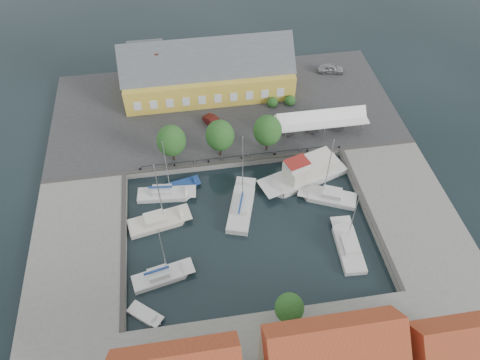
# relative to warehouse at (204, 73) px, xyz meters

# --- Properties ---
(ground) EXTENTS (140.00, 140.00, 0.00)m
(ground) POSITION_rel_warehouse_xyz_m (2.60, -28.36, -4.43)
(ground) COLOR black
(ground) RESTS_ON ground
(north_quay) EXTENTS (56.00, 26.00, 1.00)m
(north_quay) POSITION_rel_warehouse_xyz_m (2.60, -5.36, -3.93)
(north_quay) COLOR #2D2D30
(north_quay) RESTS_ON ground
(west_quay) EXTENTS (12.00, 24.00, 1.00)m
(west_quay) POSITION_rel_warehouse_xyz_m (-19.40, -30.36, -3.93)
(west_quay) COLOR slate
(west_quay) RESTS_ON ground
(east_quay) EXTENTS (12.00, 24.00, 1.00)m
(east_quay) POSITION_rel_warehouse_xyz_m (24.60, -30.36, -3.93)
(east_quay) COLOR slate
(east_quay) RESTS_ON ground
(quay_edge_fittings) EXTENTS (56.00, 24.72, 0.40)m
(quay_edge_fittings) POSITION_rel_warehouse_xyz_m (2.62, -23.61, -3.37)
(quay_edge_fittings) COLOR #383533
(quay_edge_fittings) RESTS_ON north_quay
(warehouse) EXTENTS (28.56, 14.00, 9.55)m
(warehouse) POSITION_rel_warehouse_xyz_m (0.00, 0.00, 0.00)
(warehouse) COLOR gold
(warehouse) RESTS_ON north_quay
(tent_canopy) EXTENTS (14.00, 4.00, 2.83)m
(tent_canopy) POSITION_rel_warehouse_xyz_m (16.60, -13.86, -0.74)
(tent_canopy) COLOR white
(tent_canopy) RESTS_ON north_quay
(quay_trees) EXTENTS (18.20, 4.20, 6.30)m
(quay_trees) POSITION_rel_warehouse_xyz_m (0.60, -16.36, 0.45)
(quay_trees) COLOR black
(quay_trees) RESTS_ON north_quay
(car_silver) EXTENTS (4.93, 2.76, 1.59)m
(car_silver) POSITION_rel_warehouse_xyz_m (22.86, 1.68, -2.64)
(car_silver) COLOR #989A9F
(car_silver) RESTS_ON north_quay
(car_red) EXTENTS (3.67, 4.59, 1.46)m
(car_red) POSITION_rel_warehouse_xyz_m (0.44, -9.79, -2.70)
(car_red) COLOR #5B1714
(car_red) RESTS_ON north_quay
(center_sailboat) EXTENTS (5.58, 9.97, 13.20)m
(center_sailboat) POSITION_rel_warehouse_xyz_m (2.17, -26.36, -4.06)
(center_sailboat) COLOR silver
(center_sailboat) RESTS_ON ground
(trawler) EXTENTS (13.69, 7.75, 5.00)m
(trawler) POSITION_rel_warehouse_xyz_m (12.28, -22.10, -3.41)
(trawler) COLOR silver
(trawler) RESTS_ON ground
(east_boat_a) EXTENTS (8.48, 5.78, 11.59)m
(east_boat_a) POSITION_rel_warehouse_xyz_m (14.58, -26.39, -4.17)
(east_boat_a) COLOR silver
(east_boat_a) RESTS_ON ground
(east_boat_c) EXTENTS (3.20, 8.91, 11.15)m
(east_boat_c) POSITION_rel_warehouse_xyz_m (14.68, -34.85, -4.17)
(east_boat_c) COLOR silver
(east_boat_c) RESTS_ON ground
(west_boat_a) EXTENTS (8.48, 3.10, 11.04)m
(west_boat_a) POSITION_rel_warehouse_xyz_m (-8.10, -22.41, -4.16)
(west_boat_a) COLOR silver
(west_boat_a) RESTS_ON ground
(west_boat_b) EXTENTS (8.82, 4.49, 11.56)m
(west_boat_b) POSITION_rel_warehouse_xyz_m (-9.26, -27.09, -4.17)
(west_boat_b) COLOR beige
(west_boat_b) RESTS_ON ground
(west_boat_d) EXTENTS (7.92, 3.86, 10.38)m
(west_boat_d) POSITION_rel_warehouse_xyz_m (-9.13, -35.56, -4.16)
(west_boat_d) COLOR silver
(west_boat_d) RESTS_ON ground
(launch_sw) EXTENTS (4.38, 4.01, 0.98)m
(launch_sw) POSITION_rel_warehouse_xyz_m (-11.28, -40.21, -4.34)
(launch_sw) COLOR silver
(launch_sw) RESTS_ON ground
(launch_nw) EXTENTS (4.98, 2.82, 0.88)m
(launch_nw) POSITION_rel_warehouse_xyz_m (-5.45, -20.92, -4.34)
(launch_nw) COLOR navy
(launch_nw) RESTS_ON ground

